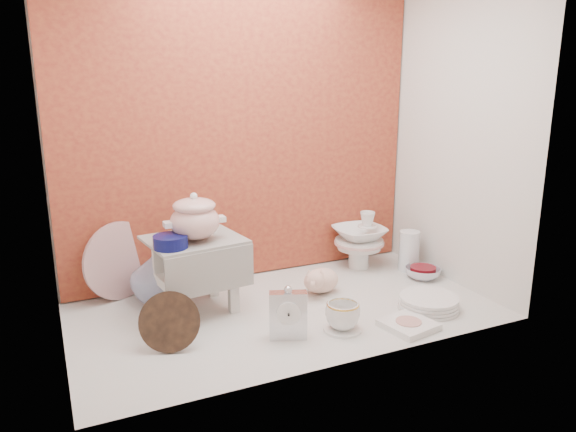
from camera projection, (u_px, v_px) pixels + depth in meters
name	position (u px, v px, depth m)	size (l,w,h in m)	color
ground	(286.00, 310.00, 2.38)	(1.80, 1.80, 0.00)	silver
niche_shell	(268.00, 92.00, 2.31)	(1.86, 1.03, 1.53)	#B2542C
step_stool	(195.00, 274.00, 2.35)	(0.39, 0.33, 0.33)	silver
soup_tureen	(195.00, 217.00, 2.25)	(0.25, 0.25, 0.21)	white
cobalt_bowl	(171.00, 242.00, 2.18)	(0.14, 0.14, 0.05)	#090D4A
floral_platter	(120.00, 260.00, 2.47)	(0.36, 0.04, 0.36)	silver
blue_white_vase	(159.00, 274.00, 2.44)	(0.25, 0.25, 0.27)	white
lacquer_tray	(170.00, 322.00, 2.02)	(0.23, 0.10, 0.22)	black
mantel_clock	(288.00, 313.00, 2.10)	(0.15, 0.05, 0.21)	silver
plush_pig	(321.00, 280.00, 2.55)	(0.22, 0.15, 0.13)	beige
teacup_saucer	(342.00, 329.00, 2.19)	(0.15, 0.15, 0.01)	white
gold_rim_teacup	(343.00, 315.00, 2.18)	(0.14, 0.14, 0.11)	white
lattice_dish	(408.00, 325.00, 2.21)	(0.19, 0.19, 0.03)	white
dinner_plate_stack	(429.00, 303.00, 2.39)	(0.27, 0.27, 0.06)	white
crystal_bowl	(423.00, 273.00, 2.75)	(0.18, 0.18, 0.06)	silver
clear_glass_vase	(409.00, 251.00, 2.85)	(0.11, 0.11, 0.21)	silver
porcelain_tower	(359.00, 240.00, 2.88)	(0.27, 0.27, 0.31)	white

